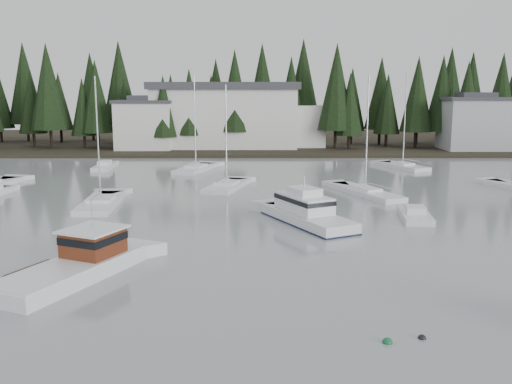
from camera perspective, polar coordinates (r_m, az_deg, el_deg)
far_shore_land at (r=112.87m, az=-0.21°, el=5.04°), size 240.00×54.00×1.00m
conifer_treeline at (r=101.92m, az=-0.19°, el=4.48°), size 200.00×22.00×20.00m
house_west at (r=96.23m, az=-11.04°, el=6.73°), size 9.54×7.42×8.75m
house_east_a at (r=100.32m, az=20.99°, el=6.52°), size 10.60×8.48×9.25m
harbor_inn at (r=97.88m, az=-1.94°, el=7.62°), size 29.50×11.50×10.90m
lobster_boat_brown at (r=33.42m, az=-17.60°, el=-7.20°), size 7.15×10.07×4.75m
cabin_cruiser_center at (r=44.56m, az=5.04°, el=-2.29°), size 7.14×10.21×4.24m
sailboat_0 at (r=77.62m, az=14.45°, el=2.38°), size 5.76×8.49×13.10m
sailboat_3 at (r=57.43m, az=10.85°, el=-0.18°), size 6.27×10.55×12.13m
sailboat_4 at (r=59.90m, az=-2.95°, el=0.42°), size 4.97×8.86×11.24m
sailboat_7 at (r=73.40m, az=-6.03°, el=2.20°), size 5.37×9.24×12.57m
sailboat_8 at (r=52.94m, az=-15.23°, el=-1.25°), size 3.54×9.71×11.94m
runabout_1 at (r=47.68m, az=15.61°, el=-2.42°), size 2.87×5.90×1.42m
runabout_3 at (r=77.47m, az=-14.88°, el=2.39°), size 2.41×6.80×1.42m
mooring_buoy_green at (r=24.87m, az=13.00°, el=-14.47°), size 0.43×0.43×0.43m
mooring_buoy_dark at (r=25.61m, az=16.26°, el=-13.88°), size 0.35×0.35×0.35m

